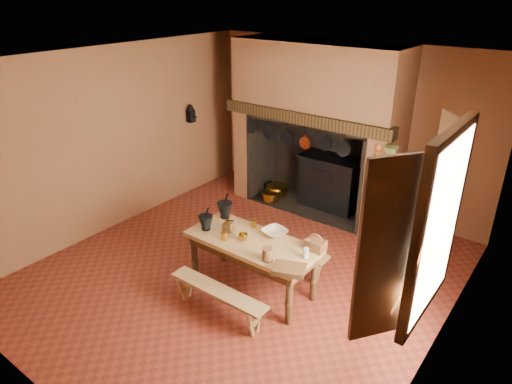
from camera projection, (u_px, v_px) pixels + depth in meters
floor at (244, 272)px, 6.23m from camera, size 5.50×5.50×0.00m
ceiling at (241, 61)px, 5.07m from camera, size 5.50×5.50×0.00m
back_wall at (345, 127)px, 7.64m from camera, size 5.00×0.02×2.80m
wall_left at (116, 139)px, 7.02m from camera, size 0.02×5.50×2.80m
wall_right at (451, 239)px, 4.28m from camera, size 0.02×5.50×2.80m
wall_front at (29, 283)px, 3.66m from camera, size 5.00×0.02×2.80m
chimney_breast at (318, 105)px, 7.32m from camera, size 2.95×0.96×2.80m
iron_range at (330, 182)px, 7.83m from camera, size 1.12×0.55×1.60m
hearth_pans at (274, 192)px, 8.38m from camera, size 0.51×0.62×0.20m
hanging_pans at (298, 139)px, 7.17m from camera, size 1.92×0.29×0.27m
onion_string at (377, 159)px, 6.43m from camera, size 0.12×0.10×0.46m
herb_bunch at (390, 159)px, 6.31m from camera, size 0.20×0.20×0.35m
window at (425, 223)px, 3.95m from camera, size 0.39×1.75×1.76m
wall_coffee_mill at (191, 112)px, 8.05m from camera, size 0.23×0.16×0.31m
work_table at (252, 248)px, 5.64m from camera, size 1.66×0.74×0.72m
bench_front at (218, 296)px, 5.30m from camera, size 1.32×0.23×0.37m
bench_back at (279, 249)px, 6.19m from camera, size 1.44×0.25×0.41m
mortar_large at (225, 209)px, 6.09m from camera, size 0.22×0.22×0.37m
mortar_small at (206, 222)px, 5.79m from camera, size 0.19×0.19×0.33m
coffee_grinder at (228, 226)px, 5.78m from camera, size 0.17×0.14×0.18m
brass_mug_a at (224, 236)px, 5.59m from camera, size 0.12×0.12×0.10m
brass_mug_b at (254, 223)px, 5.89m from camera, size 0.10×0.10×0.10m
mixing_bowl at (275, 232)px, 5.70m from camera, size 0.36×0.36×0.07m
stoneware_crock at (267, 254)px, 5.16m from camera, size 0.16×0.16×0.16m
glass_jar at (306, 253)px, 5.21m from camera, size 0.09×0.09×0.12m
wicker_basket at (315, 244)px, 5.36m from camera, size 0.23×0.17×0.22m
wooden_tray at (289, 269)px, 4.97m from camera, size 0.42×0.37×0.06m
brass_cup at (243, 237)px, 5.57m from camera, size 0.15×0.15×0.09m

